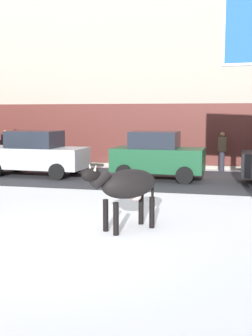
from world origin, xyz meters
TOP-DOWN VIEW (x-y plane):
  - ground_plane at (0.00, 0.00)m, footprint 120.00×120.00m
  - road_strip at (0.00, 8.64)m, footprint 60.00×5.60m
  - building_facade at (0.00, 15.10)m, footprint 44.00×6.10m
  - cow_black at (1.01, 1.35)m, footprint 1.55×1.70m
  - car_silver_sedan at (-4.48, 8.52)m, footprint 4.27×2.12m
  - car_darkgreen_hatchback at (0.59, 8.62)m, footprint 3.57×2.04m
  - pedestrian_near_billboard at (-7.47, 11.55)m, footprint 0.36×0.24m
  - pedestrian_by_cars at (3.03, 11.55)m, footprint 0.36×0.24m

SIDE VIEW (x-z plane):
  - ground_plane at x=0.00m, z-range 0.00..0.00m
  - road_strip at x=0.00m, z-range 0.00..0.01m
  - pedestrian_near_billboard at x=-7.47m, z-range 0.01..1.74m
  - pedestrian_by_cars at x=3.03m, z-range 0.01..1.74m
  - car_silver_sedan at x=-4.48m, z-range -0.01..1.83m
  - car_darkgreen_hatchback at x=0.59m, z-range 0.00..1.86m
  - cow_black at x=1.01m, z-range 0.22..1.76m
  - building_facade at x=0.00m, z-range -0.02..12.98m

